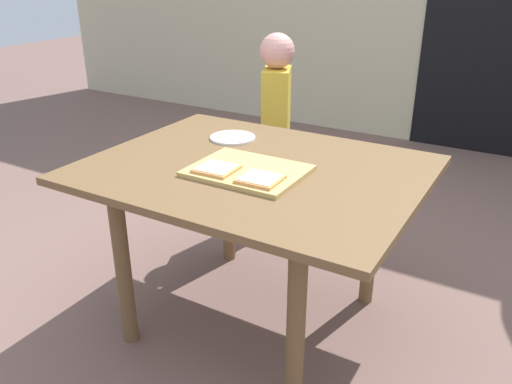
{
  "coord_description": "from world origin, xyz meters",
  "views": [
    {
      "loc": [
        0.93,
        -1.59,
        1.42
      ],
      "look_at": [
        0.01,
        0.0,
        0.6
      ],
      "focal_mm": 36.42,
      "sensor_mm": 36.0,
      "label": 1
    }
  ],
  "objects_px": {
    "pizza_slice_near_left": "(216,169)",
    "cutting_board": "(248,171)",
    "pizza_slice_near_right": "(260,179)",
    "plate_white_left": "(233,138)",
    "child_left": "(276,118)",
    "dining_table": "(254,188)"
  },
  "relations": [
    {
      "from": "plate_white_left",
      "to": "dining_table",
      "type": "bearing_deg",
      "value": -43.62
    },
    {
      "from": "pizza_slice_near_left",
      "to": "cutting_board",
      "type": "bearing_deg",
      "value": 38.58
    },
    {
      "from": "cutting_board",
      "to": "child_left",
      "type": "height_order",
      "value": "child_left"
    },
    {
      "from": "pizza_slice_near_left",
      "to": "plate_white_left",
      "type": "bearing_deg",
      "value": 114.66
    },
    {
      "from": "dining_table",
      "to": "pizza_slice_near_left",
      "type": "distance_m",
      "value": 0.2
    },
    {
      "from": "pizza_slice_near_right",
      "to": "child_left",
      "type": "distance_m",
      "value": 1.11
    },
    {
      "from": "child_left",
      "to": "dining_table",
      "type": "bearing_deg",
      "value": -66.97
    },
    {
      "from": "cutting_board",
      "to": "pizza_slice_near_right",
      "type": "xyz_separation_m",
      "value": [
        0.1,
        -0.07,
        0.01
      ]
    },
    {
      "from": "dining_table",
      "to": "child_left",
      "type": "xyz_separation_m",
      "value": [
        -0.36,
        0.85,
        0.02
      ]
    },
    {
      "from": "pizza_slice_near_left",
      "to": "pizza_slice_near_right",
      "type": "height_order",
      "value": "same"
    },
    {
      "from": "cutting_board",
      "to": "pizza_slice_near_left",
      "type": "distance_m",
      "value": 0.12
    },
    {
      "from": "pizza_slice_near_left",
      "to": "pizza_slice_near_right",
      "type": "distance_m",
      "value": 0.19
    },
    {
      "from": "pizza_slice_near_right",
      "to": "plate_white_left",
      "type": "relative_size",
      "value": 0.74
    },
    {
      "from": "pizza_slice_near_left",
      "to": "pizza_slice_near_right",
      "type": "xyz_separation_m",
      "value": [
        0.19,
        -0.0,
        0.0
      ]
    },
    {
      "from": "cutting_board",
      "to": "child_left",
      "type": "relative_size",
      "value": 0.38
    },
    {
      "from": "child_left",
      "to": "cutting_board",
      "type": "bearing_deg",
      "value": -67.84
    },
    {
      "from": "cutting_board",
      "to": "child_left",
      "type": "xyz_separation_m",
      "value": [
        -0.38,
        0.92,
        -0.08
      ]
    },
    {
      "from": "plate_white_left",
      "to": "child_left",
      "type": "distance_m",
      "value": 0.63
    },
    {
      "from": "cutting_board",
      "to": "plate_white_left",
      "type": "bearing_deg",
      "value": 130.4
    },
    {
      "from": "dining_table",
      "to": "plate_white_left",
      "type": "xyz_separation_m",
      "value": [
        -0.25,
        0.24,
        0.1
      ]
    },
    {
      "from": "cutting_board",
      "to": "pizza_slice_near_right",
      "type": "bearing_deg",
      "value": -37.96
    },
    {
      "from": "pizza_slice_near_left",
      "to": "plate_white_left",
      "type": "height_order",
      "value": "pizza_slice_near_left"
    }
  ]
}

